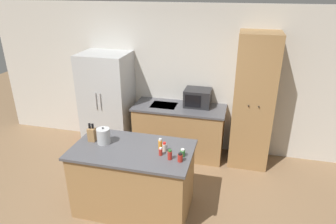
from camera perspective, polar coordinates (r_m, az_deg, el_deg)
name	(u,v)px	position (r m, az deg, el deg)	size (l,w,h in m)	color
wall_back	(178,79)	(5.41, 1.94, 6.27)	(7.20, 0.06, 2.60)	beige
refrigerator	(108,102)	(5.58, -11.41, 1.95)	(0.85, 0.72, 1.79)	#B7BABC
back_counter	(179,130)	(5.38, 2.11, -3.45)	(1.60, 0.68, 0.92)	#9E7547
pantry_cabinet	(253,102)	(5.05, 15.91, 1.87)	(0.63, 0.62, 2.23)	#9E7547
kitchen_island	(134,179)	(4.14, -6.55, -12.48)	(1.56, 0.88, 0.93)	#9E7547
microwave	(198,98)	(5.20, 5.67, 2.74)	(0.45, 0.37, 0.30)	#232326
knife_block	(92,134)	(4.13, -14.30, -4.13)	(0.10, 0.08, 0.26)	#9E7547
spice_bottle_tall_dark	(170,155)	(3.62, 0.35, -8.16)	(0.05, 0.05, 0.13)	#B2281E
spice_bottle_short_red	(180,158)	(3.58, 2.33, -8.67)	(0.06, 0.06, 0.11)	#B2281E
spice_bottle_amber_oil	(164,147)	(3.77, -0.69, -6.73)	(0.05, 0.05, 0.13)	beige
spice_bottle_green_herb	(160,144)	(3.82, -1.49, -6.19)	(0.05, 0.05, 0.15)	orange
spice_bottle_pale_salt	(183,153)	(3.69, 2.79, -7.78)	(0.06, 0.06, 0.10)	#337033
spice_bottle_orange_cap	(161,152)	(3.71, -1.41, -7.55)	(0.05, 0.05, 0.10)	#B2281E
kettle	(103,136)	(4.03, -12.19, -4.48)	(0.18, 0.18, 0.23)	#B2B5B7
fire_extinguisher	(85,130)	(6.18, -15.61, -3.26)	(0.12, 0.12, 0.47)	red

